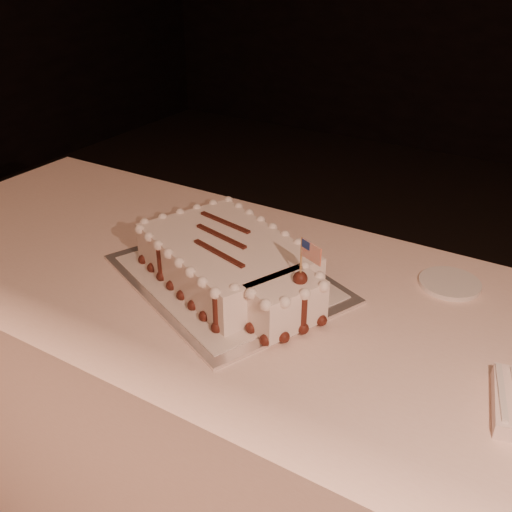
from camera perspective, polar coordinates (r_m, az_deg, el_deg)
The scene contains 5 objects.
banquet_table at distance 1.47m, azimuth 5.53°, elevation -17.54°, with size 2.40×0.80×0.75m, color #FBD4C2.
cake_board at distance 1.32m, azimuth -2.97°, elevation -2.22°, with size 0.51×0.38×0.01m, color silver.
doily at distance 1.31m, azimuth -2.98°, elevation -2.04°, with size 0.46×0.35×0.00m, color silver.
sheet_cake at distance 1.27m, azimuth -2.37°, elevation -0.74°, with size 0.51×0.40×0.19m.
side_plate at distance 1.36m, azimuth 18.80°, elevation -2.60°, with size 0.14×0.14×0.01m, color white.
Camera 1 is at (0.41, -0.32, 1.44)m, focal length 40.00 mm.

